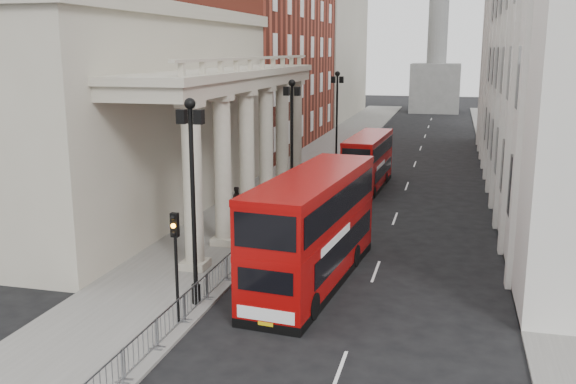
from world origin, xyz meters
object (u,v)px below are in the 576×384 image
at_px(traffic_light, 175,248).
at_px(pedestrian_b, 236,200).
at_px(pedestrian_c, 270,194).
at_px(lamp_post_north, 337,113).
at_px(monument_column, 439,13).
at_px(bus_far, 368,161).
at_px(lamp_post_mid, 292,136).
at_px(bus_near, 313,226).
at_px(lamp_post_south, 193,188).
at_px(pedestrian_a, 228,203).

distance_m(traffic_light, pedestrian_b, 17.10).
distance_m(pedestrian_b, pedestrian_c, 2.72).
bearing_deg(pedestrian_b, lamp_post_north, -121.39).
bearing_deg(monument_column, bus_far, -92.56).
distance_m(monument_column, lamp_post_mid, 73.14).
xyz_separation_m(bus_near, pedestrian_c, (-5.69, 12.86, -1.65)).
xyz_separation_m(lamp_post_south, pedestrian_c, (-1.67, 16.78, -3.98)).
relative_size(pedestrian_a, pedestrian_b, 1.02).
relative_size(lamp_post_south, lamp_post_north, 1.00).
xyz_separation_m(lamp_post_mid, traffic_light, (0.10, -18.02, -1.80)).
bearing_deg(monument_column, pedestrian_c, -96.63).
relative_size(lamp_post_south, pedestrian_a, 4.93).
bearing_deg(bus_near, monument_column, 93.89).
xyz_separation_m(bus_near, bus_far, (-0.25, 20.56, -0.48)).
bearing_deg(bus_far, traffic_light, -94.88).
height_order(lamp_post_south, pedestrian_a, lamp_post_south).
height_order(lamp_post_mid, pedestrian_b, lamp_post_mid).
height_order(lamp_post_south, lamp_post_north, same).
bearing_deg(pedestrian_c, monument_column, 103.82).
bearing_deg(lamp_post_mid, pedestrian_b, -157.07).
bearing_deg(pedestrian_b, lamp_post_south, 82.08).
height_order(traffic_light, bus_far, traffic_light).
distance_m(lamp_post_mid, bus_far, 9.69).
height_order(lamp_post_south, pedestrian_c, lamp_post_south).
xyz_separation_m(traffic_light, pedestrian_b, (-3.40, 16.62, -2.16)).
relative_size(monument_column, lamp_post_north, 6.51).
distance_m(traffic_light, pedestrian_c, 19.01).
height_order(monument_column, traffic_light, monument_column).
distance_m(bus_far, pedestrian_a, 13.15).
relative_size(lamp_post_south, lamp_post_mid, 1.00).
bearing_deg(pedestrian_a, lamp_post_south, -87.61).
distance_m(lamp_post_north, pedestrian_c, 15.82).
relative_size(traffic_light, pedestrian_a, 2.55).
xyz_separation_m(lamp_post_south, lamp_post_north, (0.00, 32.00, 0.00)).
xyz_separation_m(lamp_post_mid, bus_near, (4.02, -12.08, -2.33)).
xyz_separation_m(lamp_post_south, bus_far, (3.76, 24.48, -2.81)).
bearing_deg(pedestrian_c, lamp_post_south, -63.86).
xyz_separation_m(lamp_post_north, bus_near, (4.02, -28.08, -2.33)).
bearing_deg(bus_far, bus_near, -86.30).
height_order(lamp_post_south, bus_near, lamp_post_south).
height_order(monument_column, pedestrian_c, monument_column).
xyz_separation_m(lamp_post_north, traffic_light, (0.10, -34.02, -1.80)).
xyz_separation_m(traffic_light, pedestrian_a, (-3.55, 15.56, -2.14)).
distance_m(lamp_post_south, bus_far, 24.92).
bearing_deg(traffic_light, pedestrian_c, 95.38).
distance_m(monument_column, traffic_light, 91.17).
height_order(bus_near, bus_far, bus_near).
bearing_deg(pedestrian_c, bus_near, -45.70).
relative_size(monument_column, bus_near, 4.65).
bearing_deg(traffic_light, lamp_post_south, 92.84).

